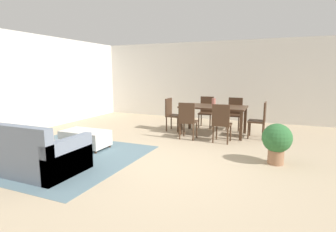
{
  "coord_description": "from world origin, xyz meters",
  "views": [
    {
      "loc": [
        1.89,
        -4.14,
        1.64
      ],
      "look_at": [
        -0.45,
        1.4,
        0.64
      ],
      "focal_mm": 28.01,
      "sensor_mm": 36.0,
      "label": 1
    }
  ],
  "objects_px": {
    "couch": "(23,153)",
    "ottoman_table": "(85,138)",
    "dining_table": "(213,109)",
    "dining_chair_far_left": "(206,110)",
    "dining_chair_far_right": "(235,112)",
    "potted_plant": "(277,140)",
    "dining_chair_near_left": "(188,119)",
    "dining_chair_near_right": "(222,121)",
    "dining_chair_head_east": "(260,118)",
    "vase_centerpiece": "(214,102)",
    "dining_chair_head_west": "(172,112)"
  },
  "relations": [
    {
      "from": "ottoman_table",
      "to": "dining_chair_near_right",
      "type": "distance_m",
      "value": 3.1
    },
    {
      "from": "ottoman_table",
      "to": "dining_chair_head_west",
      "type": "bearing_deg",
      "value": 65.97
    },
    {
      "from": "dining_chair_far_left",
      "to": "vase_centerpiece",
      "type": "height_order",
      "value": "vase_centerpiece"
    },
    {
      "from": "dining_chair_far_right",
      "to": "dining_chair_head_west",
      "type": "bearing_deg",
      "value": -152.88
    },
    {
      "from": "dining_table",
      "to": "dining_chair_far_left",
      "type": "distance_m",
      "value": 0.95
    },
    {
      "from": "dining_chair_near_left",
      "to": "dining_chair_near_right",
      "type": "bearing_deg",
      "value": -0.34
    },
    {
      "from": "ottoman_table",
      "to": "vase_centerpiece",
      "type": "relative_size",
      "value": 4.84
    },
    {
      "from": "dining_chair_far_right",
      "to": "potted_plant",
      "type": "bearing_deg",
      "value": -66.49
    },
    {
      "from": "dining_table",
      "to": "dining_chair_near_left",
      "type": "xyz_separation_m",
      "value": [
        -0.45,
        -0.81,
        -0.15
      ]
    },
    {
      "from": "dining_chair_far_left",
      "to": "dining_chair_far_right",
      "type": "relative_size",
      "value": 1.0
    },
    {
      "from": "dining_table",
      "to": "ottoman_table",
      "type": "bearing_deg",
      "value": -133.15
    },
    {
      "from": "dining_table",
      "to": "dining_chair_far_right",
      "type": "height_order",
      "value": "dining_chair_far_right"
    },
    {
      "from": "dining_chair_near_right",
      "to": "dining_chair_head_east",
      "type": "relative_size",
      "value": 1.0
    },
    {
      "from": "couch",
      "to": "dining_chair_near_left",
      "type": "height_order",
      "value": "dining_chair_near_left"
    },
    {
      "from": "dining_table",
      "to": "couch",
      "type": "bearing_deg",
      "value": -121.87
    },
    {
      "from": "ottoman_table",
      "to": "dining_chair_far_left",
      "type": "bearing_deg",
      "value": 60.36
    },
    {
      "from": "ottoman_table",
      "to": "dining_chair_head_west",
      "type": "height_order",
      "value": "dining_chair_head_west"
    },
    {
      "from": "couch",
      "to": "ottoman_table",
      "type": "distance_m",
      "value": 1.43
    },
    {
      "from": "dining_chair_head_east",
      "to": "dining_chair_head_west",
      "type": "height_order",
      "value": "same"
    },
    {
      "from": "couch",
      "to": "dining_table",
      "type": "relative_size",
      "value": 1.22
    },
    {
      "from": "couch",
      "to": "potted_plant",
      "type": "xyz_separation_m",
      "value": [
        3.98,
        1.96,
        0.15
      ]
    },
    {
      "from": "dining_chair_near_left",
      "to": "vase_centerpiece",
      "type": "relative_size",
      "value": 4.43
    },
    {
      "from": "ottoman_table",
      "to": "potted_plant",
      "type": "bearing_deg",
      "value": 7.96
    },
    {
      "from": "dining_chair_near_left",
      "to": "dining_chair_head_east",
      "type": "distance_m",
      "value": 1.82
    },
    {
      "from": "dining_chair_far_left",
      "to": "vase_centerpiece",
      "type": "bearing_deg",
      "value": -64.49
    },
    {
      "from": "dining_table",
      "to": "dining_chair_far_left",
      "type": "height_order",
      "value": "dining_chair_far_left"
    },
    {
      "from": "couch",
      "to": "ottoman_table",
      "type": "bearing_deg",
      "value": 84.9
    },
    {
      "from": "dining_chair_far_left",
      "to": "potted_plant",
      "type": "height_order",
      "value": "dining_chair_far_left"
    },
    {
      "from": "dining_chair_near_right",
      "to": "dining_chair_head_east",
      "type": "xyz_separation_m",
      "value": [
        0.8,
        0.8,
        0.0
      ]
    },
    {
      "from": "dining_chair_near_right",
      "to": "potted_plant",
      "type": "distance_m",
      "value": 1.6
    },
    {
      "from": "couch",
      "to": "ottoman_table",
      "type": "xyz_separation_m",
      "value": [
        0.13,
        1.43,
        -0.06
      ]
    },
    {
      "from": "couch",
      "to": "vase_centerpiece",
      "type": "height_order",
      "value": "vase_centerpiece"
    },
    {
      "from": "dining_chair_near_right",
      "to": "dining_chair_far_left",
      "type": "distance_m",
      "value": 1.84
    },
    {
      "from": "dining_table",
      "to": "dining_chair_far_right",
      "type": "bearing_deg",
      "value": 61.79
    },
    {
      "from": "potted_plant",
      "to": "dining_table",
      "type": "bearing_deg",
      "value": 130.67
    },
    {
      "from": "couch",
      "to": "dining_chair_far_left",
      "type": "bearing_deg",
      "value": 67.09
    },
    {
      "from": "dining_table",
      "to": "dining_chair_near_left",
      "type": "bearing_deg",
      "value": -118.83
    },
    {
      "from": "dining_table",
      "to": "dining_chair_near_right",
      "type": "relative_size",
      "value": 1.84
    },
    {
      "from": "couch",
      "to": "dining_chair_near_left",
      "type": "relative_size",
      "value": 2.25
    },
    {
      "from": "dining_chair_head_west",
      "to": "dining_chair_far_right",
      "type": "bearing_deg",
      "value": 27.12
    },
    {
      "from": "dining_chair_far_left",
      "to": "couch",
      "type": "bearing_deg",
      "value": -112.91
    },
    {
      "from": "ottoman_table",
      "to": "dining_table",
      "type": "distance_m",
      "value": 3.33
    },
    {
      "from": "ottoman_table",
      "to": "dining_chair_head_east",
      "type": "height_order",
      "value": "dining_chair_head_east"
    },
    {
      "from": "potted_plant",
      "to": "dining_chair_head_west",
      "type": "bearing_deg",
      "value": 146.53
    },
    {
      "from": "dining_chair_near_left",
      "to": "couch",
      "type": "bearing_deg",
      "value": -122.66
    },
    {
      "from": "couch",
      "to": "vase_centerpiece",
      "type": "relative_size",
      "value": 9.94
    },
    {
      "from": "dining_chair_far_left",
      "to": "dining_chair_far_right",
      "type": "bearing_deg",
      "value": -1.82
    },
    {
      "from": "dining_chair_near_left",
      "to": "dining_chair_head_west",
      "type": "distance_m",
      "value": 1.09
    },
    {
      "from": "ottoman_table",
      "to": "vase_centerpiece",
      "type": "distance_m",
      "value": 3.34
    },
    {
      "from": "dining_chair_near_left",
      "to": "dining_chair_far_left",
      "type": "height_order",
      "value": "same"
    }
  ]
}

